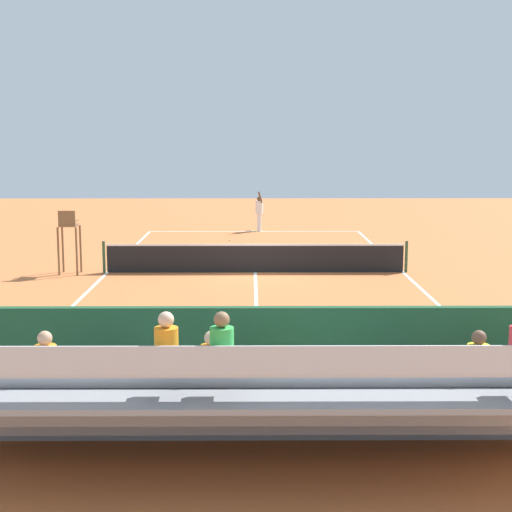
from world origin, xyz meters
TOP-DOWN VIEW (x-y plane):
  - ground_plane at (0.00, 0.00)m, footprint 60.00×60.00m
  - court_line_markings at (0.00, -0.04)m, footprint 10.10×22.20m
  - tennis_net at (0.00, 0.00)m, footprint 10.30×0.10m
  - backdrop_wall at (0.00, 14.00)m, footprint 18.00×0.16m
  - bleacher_stand at (-0.08, 15.35)m, footprint 9.06×2.40m
  - umpire_chair at (6.20, 0.24)m, footprint 0.67×0.67m
  - courtside_bench at (-3.33, 13.27)m, footprint 1.80×0.40m
  - equipment_bag at (-1.90, 13.40)m, footprint 0.90×0.36m
  - tennis_player at (-0.25, -11.14)m, footprint 0.43×0.55m
  - tennis_racket at (0.03, -11.10)m, footprint 0.58×0.35m
  - tennis_ball_near at (1.08, -7.73)m, footprint 0.07×0.07m

SIDE VIEW (x-z plane):
  - ground_plane at x=0.00m, z-range 0.00..0.00m
  - court_line_markings at x=0.00m, z-range 0.00..0.01m
  - tennis_racket at x=0.03m, z-range 0.00..0.03m
  - tennis_ball_near at x=1.08m, z-range 0.00..0.07m
  - equipment_bag at x=-1.90m, z-range 0.00..0.36m
  - tennis_net at x=0.00m, z-range -0.03..1.04m
  - courtside_bench at x=-3.33m, z-range 0.09..1.02m
  - bleacher_stand at x=-0.08m, z-range -0.27..2.21m
  - backdrop_wall at x=0.00m, z-range 0.00..2.00m
  - tennis_player at x=-0.25m, z-range 0.05..1.98m
  - umpire_chair at x=6.20m, z-range 0.24..2.38m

